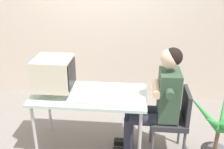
{
  "coord_description": "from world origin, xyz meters",
  "views": [
    {
      "loc": [
        0.52,
        -2.68,
        2.11
      ],
      "look_at": [
        0.26,
        0.0,
        0.96
      ],
      "focal_mm": 42.64,
      "sensor_mm": 36.0,
      "label": 1
    }
  ],
  "objects_px": {
    "desk": "(90,98)",
    "keyboard": "(87,94)",
    "person_seated": "(158,99)",
    "office_chair": "(173,117)",
    "potted_plant": "(216,144)",
    "crt_monitor": "(54,73)"
  },
  "relations": [
    {
      "from": "desk",
      "to": "keyboard",
      "type": "bearing_deg",
      "value": -127.4
    },
    {
      "from": "keyboard",
      "to": "person_seated",
      "type": "relative_size",
      "value": 0.35
    },
    {
      "from": "keyboard",
      "to": "office_chair",
      "type": "relative_size",
      "value": 0.56
    },
    {
      "from": "person_seated",
      "to": "potted_plant",
      "type": "height_order",
      "value": "person_seated"
    },
    {
      "from": "desk",
      "to": "office_chair",
      "type": "distance_m",
      "value": 0.98
    },
    {
      "from": "crt_monitor",
      "to": "keyboard",
      "type": "height_order",
      "value": "crt_monitor"
    },
    {
      "from": "keyboard",
      "to": "person_seated",
      "type": "xyz_separation_m",
      "value": [
        0.8,
        -0.01,
        -0.02
      ]
    },
    {
      "from": "crt_monitor",
      "to": "person_seated",
      "type": "height_order",
      "value": "person_seated"
    },
    {
      "from": "crt_monitor",
      "to": "potted_plant",
      "type": "distance_m",
      "value": 1.88
    },
    {
      "from": "crt_monitor",
      "to": "office_chair",
      "type": "relative_size",
      "value": 0.52
    },
    {
      "from": "office_chair",
      "to": "person_seated",
      "type": "height_order",
      "value": "person_seated"
    },
    {
      "from": "desk",
      "to": "potted_plant",
      "type": "height_order",
      "value": "potted_plant"
    },
    {
      "from": "crt_monitor",
      "to": "potted_plant",
      "type": "bearing_deg",
      "value": -9.9
    },
    {
      "from": "keyboard",
      "to": "potted_plant",
      "type": "distance_m",
      "value": 1.47
    },
    {
      "from": "person_seated",
      "to": "crt_monitor",
      "type": "bearing_deg",
      "value": 179.53
    },
    {
      "from": "crt_monitor",
      "to": "potted_plant",
      "type": "relative_size",
      "value": 0.48
    },
    {
      "from": "keyboard",
      "to": "potted_plant",
      "type": "relative_size",
      "value": 0.51
    },
    {
      "from": "crt_monitor",
      "to": "potted_plant",
      "type": "xyz_separation_m",
      "value": [
        1.76,
        -0.31,
        -0.59
      ]
    },
    {
      "from": "desk",
      "to": "crt_monitor",
      "type": "relative_size",
      "value": 3.03
    },
    {
      "from": "potted_plant",
      "to": "office_chair",
      "type": "bearing_deg",
      "value": 144.02
    },
    {
      "from": "office_chair",
      "to": "potted_plant",
      "type": "height_order",
      "value": "potted_plant"
    },
    {
      "from": "keyboard",
      "to": "office_chair",
      "type": "height_order",
      "value": "office_chair"
    }
  ]
}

